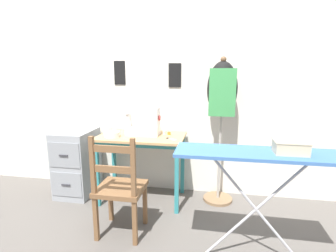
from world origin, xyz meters
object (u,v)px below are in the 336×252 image
object	(u,v)px
sewing_machine	(145,122)
thread_spool_mid_table	(169,133)
thread_spool_near_machine	(164,133)
storage_box	(291,147)
ironing_board	(260,158)
wooden_chair	(120,189)
fabric_bowl	(112,134)
filing_cabinet	(77,162)
dress_form	(222,99)
scissors	(169,139)

from	to	relation	value
sewing_machine	thread_spool_mid_table	xyz separation A→B (m)	(0.26, 0.03, -0.12)
thread_spool_near_machine	storage_box	xyz separation A→B (m)	(1.06, -0.89, 0.15)
ironing_board	wooden_chair	bearing A→B (deg)	172.94
fabric_bowl	ironing_board	distance (m)	1.54
fabric_bowl	filing_cabinet	bearing A→B (deg)	165.35
fabric_bowl	storage_box	bearing A→B (deg)	-23.34
ironing_board	storage_box	world-z (taller)	storage_box
filing_cabinet	fabric_bowl	bearing A→B (deg)	-14.65
wooden_chair	storage_box	xyz separation A→B (m)	(1.30, -0.14, 0.48)
thread_spool_mid_table	dress_form	world-z (taller)	dress_form
fabric_bowl	scissors	distance (m)	0.61
sewing_machine	storage_box	size ratio (longest dim) A/B	1.63
dress_form	storage_box	distance (m)	1.04
sewing_machine	thread_spool_mid_table	world-z (taller)	sewing_machine
sewing_machine	thread_spool_near_machine	world-z (taller)	sewing_machine
scissors	storage_box	xyz separation A→B (m)	(0.97, -0.70, 0.16)
sewing_machine	scissors	bearing A→B (deg)	-23.09
thread_spool_near_machine	filing_cabinet	world-z (taller)	thread_spool_near_machine
fabric_bowl	scissors	world-z (taller)	fabric_bowl
thread_spool_mid_table	wooden_chair	bearing A→B (deg)	-112.82
filing_cabinet	storage_box	bearing A→B (deg)	-21.35
thread_spool_mid_table	filing_cabinet	world-z (taller)	thread_spool_mid_table
filing_cabinet	ironing_board	distance (m)	2.09
sewing_machine	thread_spool_mid_table	distance (m)	0.29
scissors	filing_cabinet	world-z (taller)	filing_cabinet
filing_cabinet	ironing_board	bearing A→B (deg)	-23.36
thread_spool_near_machine	wooden_chair	xyz separation A→B (m)	(-0.24, -0.76, -0.33)
scissors	storage_box	distance (m)	1.21
scissors	storage_box	size ratio (longest dim) A/B	0.53
thread_spool_near_machine	storage_box	size ratio (longest dim) A/B	0.16
filing_cabinet	dress_form	world-z (taller)	dress_form
storage_box	thread_spool_near_machine	bearing A→B (deg)	139.82
wooden_chair	filing_cabinet	world-z (taller)	wooden_chair
thread_spool_near_machine	wooden_chair	world-z (taller)	wooden_chair
ironing_board	storage_box	distance (m)	0.22
sewing_machine	filing_cabinet	distance (m)	0.96
sewing_machine	ironing_board	distance (m)	1.35
thread_spool_mid_table	storage_box	world-z (taller)	storage_box
thread_spool_near_machine	thread_spool_mid_table	distance (m)	0.07
scissors	dress_form	distance (m)	0.68
sewing_machine	filing_cabinet	bearing A→B (deg)	-178.81
fabric_bowl	thread_spool_mid_table	xyz separation A→B (m)	(0.58, 0.18, -0.01)
filing_cabinet	storage_box	xyz separation A→B (m)	(2.08, -0.81, 0.53)
fabric_bowl	wooden_chair	bearing A→B (deg)	-63.16
sewing_machine	thread_spool_near_machine	bearing A→B (deg)	18.40
filing_cabinet	thread_spool_mid_table	bearing A→B (deg)	2.64
sewing_machine	dress_form	world-z (taller)	dress_form
ironing_board	dress_form	bearing A→B (deg)	105.74
thread_spool_mid_table	filing_cabinet	size ratio (longest dim) A/B	0.06
sewing_machine	storage_box	bearing A→B (deg)	-33.37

